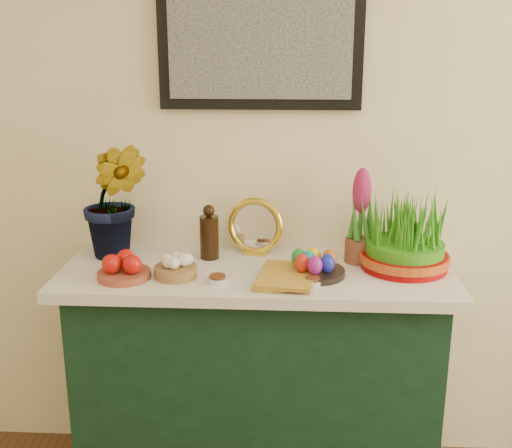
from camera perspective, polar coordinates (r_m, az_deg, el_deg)
The scene contains 13 objects.
sideboard at distance 2.51m, azimuth 0.07°, elevation -13.94°, with size 1.30×0.45×0.85m, color #13341F.
tablecloth at distance 2.32m, azimuth 0.07°, elevation -4.40°, with size 1.40×0.55×0.04m, color silver.
hyacinth_green at distance 2.40m, azimuth -12.50°, elevation 3.70°, with size 0.29×0.25×0.58m, color #367E27.
apple_bowl at distance 2.25m, azimuth -11.68°, elevation -3.82°, with size 0.21×0.21×0.09m.
garlic_basket at distance 2.23m, azimuth -7.17°, elevation -3.86°, with size 0.15×0.15×0.08m.
vinegar_cruet at distance 2.39m, azimuth -4.18°, elevation -0.96°, with size 0.07×0.07×0.21m.
mirror at distance 2.43m, azimuth -0.06°, elevation -0.25°, with size 0.22×0.09×0.22m.
book at distance 2.21m, azimuth 0.28°, elevation -4.41°, with size 0.17×0.26×0.03m, color #C08C2A.
spice_dish_left at distance 2.18m, azimuth -3.44°, elevation -4.92°, with size 0.07×0.07×0.03m.
spice_dish_right at distance 2.16m, azimuth 5.03°, elevation -5.10°, with size 0.06×0.06×0.03m.
egg_plate at distance 2.24m, azimuth 5.15°, elevation -3.71°, with size 0.23×0.23×0.09m.
hyacinth_pink at distance 2.36m, azimuth 9.28°, elevation 0.33°, with size 0.11×0.11×0.35m.
wheatgrass_sabzeh at distance 2.33m, azimuth 13.15°, elevation -1.19°, with size 0.32×0.32×0.26m.
Camera 1 is at (-0.28, -0.15, 1.70)m, focal length 45.00 mm.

